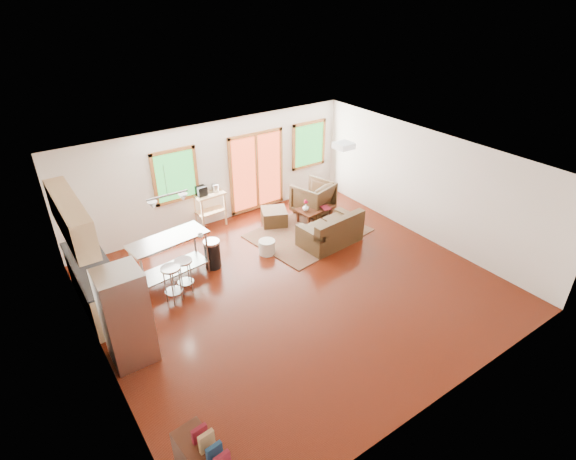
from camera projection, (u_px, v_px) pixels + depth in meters
floor at (296, 287)px, 9.20m from camera, size 7.50×7.00×0.02m
ceiling at (298, 167)px, 7.91m from camera, size 7.50×7.00×0.02m
back_wall at (214, 174)px, 11.07m from camera, size 7.50×0.02×2.60m
left_wall at (93, 303)px, 6.69m from camera, size 0.02×7.00×2.60m
right_wall at (428, 186)px, 10.43m from camera, size 0.02×7.00×2.60m
front_wall at (449, 338)px, 6.05m from camera, size 7.50×0.02×2.60m
window_left at (175, 176)px, 10.44m from camera, size 1.10×0.05×1.30m
french_doors at (257, 172)px, 11.73m from camera, size 1.60×0.05×2.10m
window_right at (309, 145)px, 12.37m from camera, size 1.10×0.05×1.30m
rug at (308, 233)px, 11.10m from camera, size 2.92×2.40×0.03m
loveseat at (331, 232)px, 10.55m from camera, size 1.53×0.96×0.78m
coffee_table at (315, 210)px, 11.54m from camera, size 0.97×0.64×0.37m
armchair at (313, 196)px, 11.88m from camera, size 1.12×1.08×0.94m
ottoman at (274, 217)px, 11.43m from camera, size 0.81×0.81×0.41m
pouf at (267, 247)px, 10.24m from camera, size 0.49×0.49×0.33m
vase at (306, 207)px, 11.27m from camera, size 0.22×0.22×0.28m
book at (322, 204)px, 11.31m from camera, size 0.21×0.05×0.27m
cabinets at (89, 265)px, 8.23m from camera, size 0.64×2.24×2.30m
refrigerator at (127, 317)px, 7.10m from camera, size 0.70×0.66×1.71m
island at (170, 252)px, 9.09m from camera, size 1.65×0.82×1.00m
cup at (200, 235)px, 9.03m from camera, size 0.11×0.09×0.11m
bar_stool_a at (172, 276)px, 8.51m from camera, size 0.48×0.48×0.79m
bar_stool_b at (184, 268)px, 8.81m from camera, size 0.39×0.39×0.74m
trash_can at (212, 254)px, 9.68m from camera, size 0.41×0.41×0.65m
kitchen_cart at (208, 198)px, 11.07m from camera, size 0.77×0.52×1.14m
ceiling_flush at (344, 146)px, 9.18m from camera, size 0.35×0.35×0.12m
pendant_light at (168, 200)px, 8.39m from camera, size 0.80×0.18×0.79m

